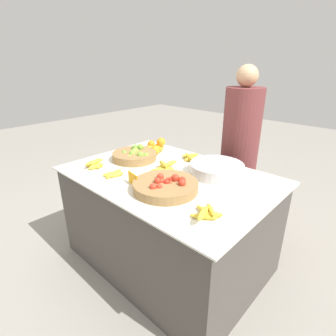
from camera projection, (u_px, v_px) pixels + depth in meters
ground_plane at (168, 258)px, 2.19m from camera, size 12.00×12.00×0.00m
market_table at (168, 219)px, 2.04m from camera, size 1.50×1.03×0.76m
lime_bowl at (135, 156)px, 2.17m from camera, size 0.36×0.36×0.11m
tomato_basket at (166, 185)px, 1.65m from camera, size 0.41×0.41×0.10m
orange_pile at (156, 148)px, 2.33m from camera, size 0.16×0.18×0.13m
metal_bowl at (217, 169)px, 1.89m from camera, size 0.39×0.39×0.08m
price_sign at (133, 179)px, 1.72m from camera, size 0.12×0.03×0.08m
banana_bunch_middle_left at (95, 164)px, 2.01m from camera, size 0.14×0.16×0.06m
banana_bunch_front_center at (206, 213)px, 1.37m from camera, size 0.18×0.19×0.06m
banana_bunch_back_center at (165, 167)px, 1.96m from camera, size 0.16×0.22×0.06m
banana_bunch_front_right at (191, 157)px, 2.17m from camera, size 0.17×0.16×0.05m
banana_bunch_middle_right at (113, 174)px, 1.87m from camera, size 0.11×0.18×0.03m
vendor_person at (239, 157)px, 2.47m from camera, size 0.34×0.34×1.51m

